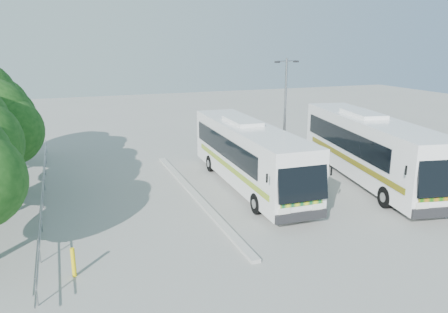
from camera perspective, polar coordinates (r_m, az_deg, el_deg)
name	(u,v)px	position (r m, az deg, el deg)	size (l,w,h in m)	color
ground	(248,203)	(22.98, 3.18, -6.09)	(100.00, 100.00, 0.00)	gray
kerb_divider	(195,195)	(23.96, -3.82, -5.02)	(0.40, 16.00, 0.15)	#B2B2AD
railing	(43,188)	(24.78, -22.60, -3.87)	(0.06, 22.00, 1.00)	gray
coach_main	(249,154)	(25.05, 3.25, 0.38)	(3.08, 12.94, 3.57)	silver
coach_adjacent	(370,147)	(27.43, 18.51, 1.18)	(5.27, 13.98, 3.81)	white
lamppost	(285,111)	(27.62, 7.98, 5.91)	(1.76, 0.46, 7.22)	gray
bollard	(73,262)	(16.92, -19.07, -12.94)	(0.15, 0.15, 1.10)	yellow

